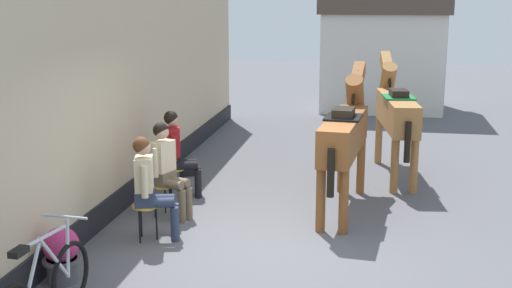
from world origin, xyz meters
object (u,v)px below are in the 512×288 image
(saddled_horse_far, at_px, (396,111))
(satchel_bag, at_px, (188,170))
(saddled_horse_near, at_px, (345,133))
(seated_visitor_far, at_px, (177,149))
(flower_planter_near, at_px, (62,254))
(seated_visitor_near, at_px, (149,183))
(seated_visitor_middle, at_px, (166,165))

(saddled_horse_far, relative_size, satchel_bag, 10.67)
(saddled_horse_near, distance_m, saddled_horse_far, 2.18)
(saddled_horse_far, bearing_deg, seated_visitor_far, -150.34)
(seated_visitor_far, distance_m, saddled_horse_far, 3.91)
(seated_visitor_far, relative_size, flower_planter_near, 2.17)
(seated_visitor_near, distance_m, saddled_horse_far, 4.98)
(seated_visitor_far, xyz_separation_m, saddled_horse_far, (3.38, 1.93, 0.38))
(seated_visitor_middle, bearing_deg, flower_planter_near, -101.80)
(satchel_bag, bearing_deg, saddled_horse_near, 131.07)
(saddled_horse_near, bearing_deg, flower_planter_near, -132.78)
(satchel_bag, bearing_deg, seated_visitor_near, 73.60)
(saddled_horse_near, bearing_deg, seated_visitor_middle, -160.91)
(seated_visitor_near, height_order, saddled_horse_near, saddled_horse_near)
(seated_visitor_middle, relative_size, seated_visitor_far, 1.00)
(seated_visitor_near, bearing_deg, saddled_horse_far, 50.01)
(satchel_bag, bearing_deg, seated_visitor_far, 75.55)
(saddled_horse_near, height_order, satchel_bag, saddled_horse_near)
(satchel_bag, bearing_deg, saddled_horse_far, 167.66)
(seated_visitor_near, relative_size, saddled_horse_far, 0.47)
(flower_planter_near, relative_size, satchel_bag, 2.29)
(saddled_horse_near, distance_m, flower_planter_near, 4.44)
(seated_visitor_far, distance_m, flower_planter_near, 3.36)
(seated_visitor_far, bearing_deg, saddled_horse_far, 29.66)
(seated_visitor_near, distance_m, seated_visitor_far, 1.89)
(saddled_horse_far, height_order, flower_planter_near, saddled_horse_far)
(seated_visitor_near, xyz_separation_m, seated_visitor_middle, (-0.06, 0.91, 0.00))
(flower_planter_near, bearing_deg, saddled_horse_near, 47.22)
(seated_visitor_near, distance_m, flower_planter_near, 1.60)
(seated_visitor_near, height_order, seated_visitor_far, same)
(seated_visitor_near, relative_size, seated_visitor_middle, 1.00)
(seated_visitor_near, xyz_separation_m, saddled_horse_far, (3.19, 3.81, 0.38))
(seated_visitor_middle, height_order, saddled_horse_far, saddled_horse_far)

